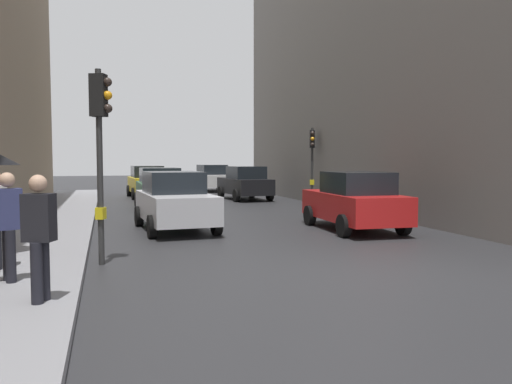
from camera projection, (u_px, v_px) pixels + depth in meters
name	position (u px, v px, depth m)	size (l,w,h in m)	color
ground_plane	(358.00, 271.00, 9.84)	(120.00, 120.00, 0.00)	#28282B
sidewalk_kerb	(42.00, 236.00, 13.82)	(2.53, 40.00, 0.16)	gray
building_facade_right	(457.00, 64.00, 23.63)	(12.00, 26.13, 12.99)	slate
traffic_light_near_right	(100.00, 131.00, 10.26)	(0.45, 0.34, 3.93)	#2D2D2D
traffic_light_mid_street	(312.00, 152.00, 24.09)	(0.32, 0.45, 3.60)	#2D2D2D
car_red_sedan	(354.00, 201.00, 15.44)	(2.15, 4.27, 1.76)	red
car_white_compact	(211.00, 178.00, 34.17)	(2.26, 4.32, 1.76)	silver
car_silver_hatchback	(175.00, 201.00, 15.45)	(2.24, 4.31, 1.76)	#BCBCC1
car_yellow_taxi	(148.00, 182.00, 28.56)	(2.19, 4.29, 1.76)	yellow
car_dark_suv	(245.00, 183.00, 27.09)	(2.25, 4.32, 1.76)	black
car_green_estate	(160.00, 188.00, 22.29)	(2.06, 4.22, 1.76)	#2D6038
pedestrian_with_grey_backpack	(5.00, 220.00, 8.25)	(0.66, 0.47, 1.77)	black
pedestrian_in_dark_coat	(39.00, 233.00, 7.08)	(0.47, 0.39, 1.77)	black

